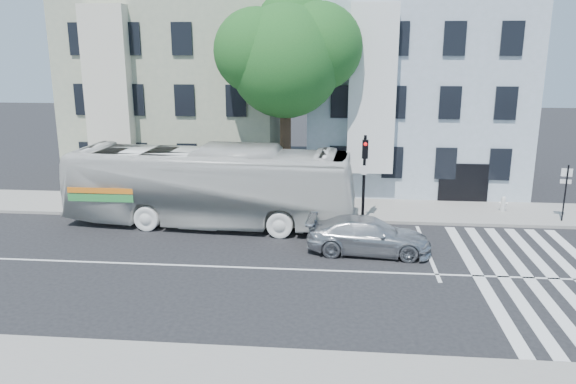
# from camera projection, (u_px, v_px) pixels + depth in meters

# --- Properties ---
(ground) EXTENTS (120.00, 120.00, 0.00)m
(ground) POSITION_uv_depth(u_px,v_px,m) (264.00, 268.00, 21.47)
(ground) COLOR black
(ground) RESTS_ON ground
(sidewalk_far) EXTENTS (80.00, 4.00, 0.15)m
(sidewalk_far) POSITION_uv_depth(u_px,v_px,m) (285.00, 208.00, 29.16)
(sidewalk_far) COLOR gray
(sidewalk_far) RESTS_ON ground
(building_left) EXTENTS (12.00, 10.00, 11.00)m
(building_left) POSITION_uv_depth(u_px,v_px,m) (185.00, 91.00, 35.15)
(building_left) COLOR gray
(building_left) RESTS_ON ground
(building_right) EXTENTS (12.00, 10.00, 11.00)m
(building_right) POSITION_uv_depth(u_px,v_px,m) (411.00, 93.00, 33.90)
(building_right) COLOR #9AADB8
(building_right) RESTS_ON ground
(street_tree) EXTENTS (7.30, 5.90, 11.10)m
(street_tree) POSITION_uv_depth(u_px,v_px,m) (287.00, 54.00, 27.89)
(street_tree) COLOR #2D2116
(street_tree) RESTS_ON ground
(bus) EXTENTS (4.07, 13.74, 3.78)m
(bus) POSITION_uv_depth(u_px,v_px,m) (210.00, 186.00, 26.29)
(bus) COLOR silver
(bus) RESTS_ON ground
(sedan) EXTENTS (2.39, 5.18, 1.47)m
(sedan) POSITION_uv_depth(u_px,v_px,m) (369.00, 236.00, 22.94)
(sedan) COLOR #B4B6BC
(sedan) RESTS_ON ground
(hedge) EXTENTS (8.26, 3.75, 0.70)m
(hedge) POSITION_uv_depth(u_px,v_px,m) (246.00, 208.00, 27.57)
(hedge) COLOR #305B1D
(hedge) RESTS_ON sidewalk_far
(traffic_signal) EXTENTS (0.45, 0.53, 4.25)m
(traffic_signal) POSITION_uv_depth(u_px,v_px,m) (364.00, 168.00, 26.15)
(traffic_signal) COLOR black
(traffic_signal) RESTS_ON ground
(fire_hydrant) EXTENTS (0.44, 0.25, 0.76)m
(fire_hydrant) POSITION_uv_depth(u_px,v_px,m) (503.00, 203.00, 28.29)
(fire_hydrant) COLOR silver
(fire_hydrant) RESTS_ON sidewalk_far
(far_sign_pole) EXTENTS (0.49, 0.21, 2.72)m
(far_sign_pole) POSITION_uv_depth(u_px,v_px,m) (566.00, 186.00, 26.40)
(far_sign_pole) COLOR black
(far_sign_pole) RESTS_ON sidewalk_far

